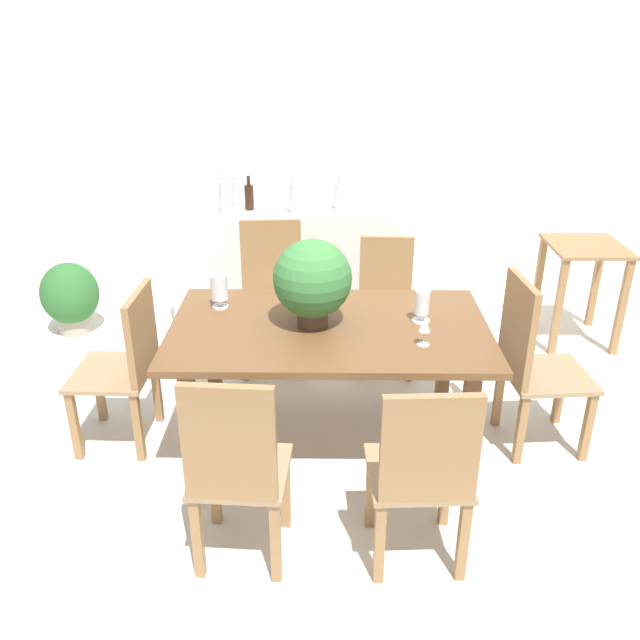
{
  "coord_description": "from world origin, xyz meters",
  "views": [
    {
      "loc": [
        -0.01,
        -3.31,
        2.31
      ],
      "look_at": [
        -0.05,
        0.16,
        0.7
      ],
      "focal_mm": 36.83,
      "sensor_mm": 36.0,
      "label": 1
    }
  ],
  "objects_px": {
    "flower_centerpiece": "(312,280)",
    "wine_bottle_dark": "(224,196)",
    "chair_head_end": "(127,360)",
    "chair_near_right": "(423,471)",
    "chair_far_left": "(272,288)",
    "side_table": "(582,270)",
    "potted_plant_floor": "(70,296)",
    "kitchen_counter": "(286,268)",
    "wine_bottle_green": "(340,196)",
    "chair_far_right": "(386,297)",
    "chair_foot_end": "(531,358)",
    "crystal_vase_center_near": "(422,305)",
    "crystal_vase_left": "(219,288)",
    "wine_bottle_tall": "(294,198)",
    "wine_bottle_amber": "(236,193)",
    "dining_table": "(329,341)",
    "wine_glass": "(425,326)",
    "wine_bottle_clear": "(249,197)",
    "chair_near_left": "(236,467)"
  },
  "relations": [
    {
      "from": "flower_centerpiece",
      "to": "wine_bottle_dark",
      "type": "height_order",
      "value": "wine_bottle_dark"
    },
    {
      "from": "chair_head_end",
      "to": "chair_near_right",
      "type": "bearing_deg",
      "value": 59.0
    },
    {
      "from": "chair_far_left",
      "to": "side_table",
      "type": "bearing_deg",
      "value": 6.33
    },
    {
      "from": "potted_plant_floor",
      "to": "kitchen_counter",
      "type": "bearing_deg",
      "value": 7.45
    },
    {
      "from": "kitchen_counter",
      "to": "wine_bottle_green",
      "type": "height_order",
      "value": "wine_bottle_green"
    },
    {
      "from": "chair_far_right",
      "to": "chair_foot_end",
      "type": "relative_size",
      "value": 0.9
    },
    {
      "from": "chair_far_right",
      "to": "flower_centerpiece",
      "type": "height_order",
      "value": "flower_centerpiece"
    },
    {
      "from": "chair_far_right",
      "to": "chair_foot_end",
      "type": "height_order",
      "value": "chair_foot_end"
    },
    {
      "from": "crystal_vase_center_near",
      "to": "wine_bottle_green",
      "type": "distance_m",
      "value": 1.74
    },
    {
      "from": "chair_head_end",
      "to": "crystal_vase_left",
      "type": "relative_size",
      "value": 4.66
    },
    {
      "from": "chair_near_right",
      "to": "wine_bottle_tall",
      "type": "bearing_deg",
      "value": -78.61
    },
    {
      "from": "crystal_vase_left",
      "to": "side_table",
      "type": "xyz_separation_m",
      "value": [
        2.55,
        1.15,
        -0.3
      ]
    },
    {
      "from": "wine_bottle_amber",
      "to": "dining_table",
      "type": "bearing_deg",
      "value": -68.31
    },
    {
      "from": "chair_far_left",
      "to": "crystal_vase_left",
      "type": "bearing_deg",
      "value": -110.84
    },
    {
      "from": "wine_glass",
      "to": "wine_bottle_green",
      "type": "distance_m",
      "value": 2.02
    },
    {
      "from": "crystal_vase_left",
      "to": "wine_bottle_green",
      "type": "xyz_separation_m",
      "value": [
        0.72,
        1.49,
        0.17
      ]
    },
    {
      "from": "side_table",
      "to": "wine_bottle_tall",
      "type": "bearing_deg",
      "value": 173.41
    },
    {
      "from": "wine_bottle_green",
      "to": "wine_bottle_dark",
      "type": "bearing_deg",
      "value": -175.17
    },
    {
      "from": "chair_foot_end",
      "to": "wine_bottle_tall",
      "type": "relative_size",
      "value": 3.68
    },
    {
      "from": "wine_bottle_clear",
      "to": "chair_far_right",
      "type": "bearing_deg",
      "value": -36.78
    },
    {
      "from": "chair_far_left",
      "to": "wine_glass",
      "type": "distance_m",
      "value": 1.54
    },
    {
      "from": "potted_plant_floor",
      "to": "wine_bottle_tall",
      "type": "bearing_deg",
      "value": 5.26
    },
    {
      "from": "dining_table",
      "to": "wine_bottle_green",
      "type": "relative_size",
      "value": 6.24
    },
    {
      "from": "chair_head_end",
      "to": "wine_bottle_clear",
      "type": "relative_size",
      "value": 3.61
    },
    {
      "from": "chair_far_left",
      "to": "crystal_vase_left",
      "type": "relative_size",
      "value": 5.12
    },
    {
      "from": "chair_foot_end",
      "to": "wine_bottle_clear",
      "type": "height_order",
      "value": "wine_bottle_clear"
    },
    {
      "from": "wine_glass",
      "to": "wine_bottle_green",
      "type": "xyz_separation_m",
      "value": [
        -0.41,
        1.97,
        0.18
      ]
    },
    {
      "from": "kitchen_counter",
      "to": "wine_bottle_green",
      "type": "distance_m",
      "value": 0.72
    },
    {
      "from": "crystal_vase_center_near",
      "to": "side_table",
      "type": "distance_m",
      "value": 1.96
    },
    {
      "from": "wine_bottle_dark",
      "to": "side_table",
      "type": "distance_m",
      "value": 2.78
    },
    {
      "from": "chair_far_left",
      "to": "chair_far_right",
      "type": "bearing_deg",
      "value": -4.24
    },
    {
      "from": "flower_centerpiece",
      "to": "wine_bottle_dark",
      "type": "distance_m",
      "value": 1.8
    },
    {
      "from": "chair_far_left",
      "to": "wine_bottle_dark",
      "type": "xyz_separation_m",
      "value": [
        -0.41,
        0.67,
        0.49
      ]
    },
    {
      "from": "chair_far_right",
      "to": "chair_head_end",
      "type": "bearing_deg",
      "value": -145.19
    },
    {
      "from": "flower_centerpiece",
      "to": "wine_bottle_amber",
      "type": "bearing_deg",
      "value": 109.32
    },
    {
      "from": "crystal_vase_left",
      "to": "wine_bottle_green",
      "type": "distance_m",
      "value": 1.67
    },
    {
      "from": "chair_head_end",
      "to": "chair_near_left",
      "type": "bearing_deg",
      "value": 38.5
    },
    {
      "from": "chair_near_right",
      "to": "wine_bottle_amber",
      "type": "distance_m",
      "value": 3.11
    },
    {
      "from": "wine_bottle_green",
      "to": "side_table",
      "type": "xyz_separation_m",
      "value": [
        1.83,
        -0.35,
        -0.47
      ]
    },
    {
      "from": "wine_bottle_clear",
      "to": "wine_bottle_tall",
      "type": "xyz_separation_m",
      "value": [
        0.35,
        -0.1,
        0.01
      ]
    },
    {
      "from": "wine_bottle_clear",
      "to": "potted_plant_floor",
      "type": "height_order",
      "value": "wine_bottle_clear"
    },
    {
      "from": "wine_bottle_clear",
      "to": "wine_glass",
      "type": "bearing_deg",
      "value": -60.67
    },
    {
      "from": "chair_foot_end",
      "to": "crystal_vase_center_near",
      "type": "height_order",
      "value": "chair_foot_end"
    },
    {
      "from": "chair_near_left",
      "to": "crystal_vase_center_near",
      "type": "relative_size",
      "value": 5.43
    },
    {
      "from": "flower_centerpiece",
      "to": "kitchen_counter",
      "type": "relative_size",
      "value": 0.28
    },
    {
      "from": "chair_foot_end",
      "to": "crystal_vase_center_near",
      "type": "xyz_separation_m",
      "value": [
        -0.62,
        0.07,
        0.29
      ]
    },
    {
      "from": "crystal_vase_left",
      "to": "wine_bottle_tall",
      "type": "bearing_deg",
      "value": 75.24
    },
    {
      "from": "dining_table",
      "to": "chair_far_right",
      "type": "distance_m",
      "value": 1.07
    },
    {
      "from": "wine_glass",
      "to": "wine_bottle_green",
      "type": "height_order",
      "value": "wine_bottle_green"
    },
    {
      "from": "wine_bottle_clear",
      "to": "side_table",
      "type": "distance_m",
      "value": 2.6
    }
  ]
}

